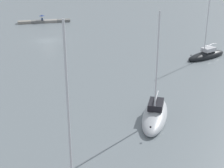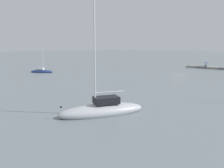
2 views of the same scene
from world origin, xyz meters
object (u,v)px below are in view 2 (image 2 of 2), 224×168
(umbrella_open_navy, at_px, (206,63))
(sailboat_navy_outer, at_px, (42,71))
(sailboat_grey_near, at_px, (102,110))
(person_seated_blue_left, at_px, (206,66))

(umbrella_open_navy, xyz_separation_m, sailboat_navy_outer, (25.88, 37.76, -1.43))
(sailboat_grey_near, relative_size, sailboat_navy_outer, 1.62)
(sailboat_grey_near, bearing_deg, sailboat_navy_outer, 4.26)
(person_seated_blue_left, relative_size, sailboat_grey_near, 0.06)
(person_seated_blue_left, xyz_separation_m, sailboat_navy_outer, (25.89, 37.53, -0.57))
(umbrella_open_navy, bearing_deg, sailboat_navy_outer, 55.57)
(person_seated_blue_left, xyz_separation_m, umbrella_open_navy, (0.01, -0.23, 0.86))
(person_seated_blue_left, height_order, sailboat_navy_outer, sailboat_navy_outer)
(sailboat_grey_near, distance_m, sailboat_navy_outer, 38.19)
(sailboat_grey_near, height_order, sailboat_navy_outer, sailboat_grey_near)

